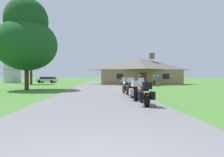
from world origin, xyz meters
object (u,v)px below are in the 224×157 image
at_px(motorcycle_yellow_second_in_row, 135,90).
at_px(bystander_red_shirt_near_lodge, 140,80).
at_px(tree_left_far, 31,54).
at_px(motorcycle_white_farthest_in_row, 127,87).
at_px(bystander_blue_shirt_by_tree, 158,80).
at_px(bystander_olive_shirt_beside_signpost, 154,80).
at_px(motorcycle_black_third_in_row, 131,88).
at_px(motorcycle_red_nearest_to_camera, 145,94).
at_px(parked_silver_suv_far_left, 47,80).
at_px(metal_silo_distant, 12,67).
at_px(tree_left_near, 27,38).

distance_m(motorcycle_yellow_second_in_row, bystander_red_shirt_near_lodge, 18.81).
xyz_separation_m(motorcycle_yellow_second_in_row, tree_left_far, (-14.57, 26.00, 4.97)).
bearing_deg(motorcycle_white_farthest_in_row, bystander_blue_shirt_by_tree, 57.01).
bearing_deg(bystander_olive_shirt_beside_signpost, tree_left_far, 138.67).
height_order(motorcycle_black_third_in_row, bystander_blue_shirt_by_tree, bystander_blue_shirt_by_tree).
bearing_deg(motorcycle_yellow_second_in_row, motorcycle_red_nearest_to_camera, -87.36).
bearing_deg(motorcycle_yellow_second_in_row, parked_silver_suv_far_left, 111.92).
bearing_deg(bystander_olive_shirt_beside_signpost, motorcycle_white_farthest_in_row, -135.22).
height_order(motorcycle_red_nearest_to_camera, parked_silver_suv_far_left, parked_silver_suv_far_left).
relative_size(motorcycle_red_nearest_to_camera, bystander_olive_shirt_beside_signpost, 1.25).
height_order(bystander_olive_shirt_beside_signpost, parked_silver_suv_far_left, bystander_olive_shirt_beside_signpost).
bearing_deg(metal_silo_distant, bystander_olive_shirt_beside_signpost, -30.78).
height_order(bystander_red_shirt_near_lodge, bystander_olive_shirt_beside_signpost, same).
xyz_separation_m(bystander_red_shirt_near_lodge, tree_left_near, (-13.92, -8.11, 4.65)).
bearing_deg(tree_left_near, bystander_red_shirt_near_lodge, 30.22).
bearing_deg(tree_left_near, motorcycle_yellow_second_in_row, -46.27).
relative_size(tree_left_near, parked_silver_suv_far_left, 2.04).
bearing_deg(bystander_olive_shirt_beside_signpost, motorcycle_yellow_second_in_row, -131.00).
bearing_deg(parked_silver_suv_far_left, motorcycle_white_farthest_in_row, -148.33).
relative_size(motorcycle_yellow_second_in_row, bystander_red_shirt_near_lodge, 1.25).
bearing_deg(bystander_blue_shirt_by_tree, motorcycle_red_nearest_to_camera, 111.06).
relative_size(tree_left_far, tree_left_near, 0.87).
distance_m(motorcycle_red_nearest_to_camera, tree_left_near, 16.70).
distance_m(tree_left_near, parked_silver_suv_far_left, 25.82).
xyz_separation_m(motorcycle_yellow_second_in_row, bystander_blue_shirt_by_tree, (6.13, 15.81, 0.34)).
relative_size(motorcycle_red_nearest_to_camera, metal_silo_distant, 0.29).
relative_size(motorcycle_red_nearest_to_camera, tree_left_far, 0.24).
bearing_deg(motorcycle_red_nearest_to_camera, bystander_olive_shirt_beside_signpost, 75.62).
height_order(motorcycle_white_farthest_in_row, bystander_red_shirt_near_lodge, bystander_red_shirt_near_lodge).
distance_m(motorcycle_yellow_second_in_row, bystander_olive_shirt_beside_signpost, 19.79).
bearing_deg(motorcycle_black_third_in_row, bystander_red_shirt_near_lodge, 75.91).
height_order(motorcycle_white_farthest_in_row, bystander_olive_shirt_beside_signpost, bystander_olive_shirt_beside_signpost).
relative_size(motorcycle_white_farthest_in_row, bystander_olive_shirt_beside_signpost, 1.25).
bearing_deg(tree_left_near, motorcycle_black_third_in_row, -39.69).
bearing_deg(parked_silver_suv_far_left, tree_left_near, -162.92).
bearing_deg(parked_silver_suv_far_left, motorcycle_red_nearest_to_camera, -151.87).
distance_m(bystander_blue_shirt_by_tree, tree_left_far, 23.53).
bearing_deg(tree_left_far, parked_silver_suv_far_left, 86.49).
relative_size(motorcycle_white_farthest_in_row, metal_silo_distant, 0.29).
xyz_separation_m(bystander_olive_shirt_beside_signpost, tree_left_far, (-20.95, 7.27, 4.65)).
xyz_separation_m(motorcycle_black_third_in_row, motorcycle_white_farthest_in_row, (-0.05, 1.85, 0.00)).
bearing_deg(tree_left_near, parked_silver_suv_far_left, 99.54).
distance_m(motorcycle_yellow_second_in_row, motorcycle_black_third_in_row, 2.02).
bearing_deg(motorcycle_white_farthest_in_row, bystander_red_shirt_near_lodge, 68.28).
xyz_separation_m(bystander_olive_shirt_beside_signpost, tree_left_near, (-16.18, -8.49, 4.65)).
bearing_deg(tree_left_near, tree_left_far, 106.85).
bearing_deg(motorcycle_yellow_second_in_row, motorcycle_white_farthest_in_row, 89.35).
bearing_deg(motorcycle_white_farthest_in_row, motorcycle_yellow_second_in_row, -96.96).
xyz_separation_m(motorcycle_white_farthest_in_row, bystander_red_shirt_near_lodge, (4.06, 14.49, 0.32)).
distance_m(bystander_red_shirt_near_lodge, bystander_blue_shirt_by_tree, 3.24).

